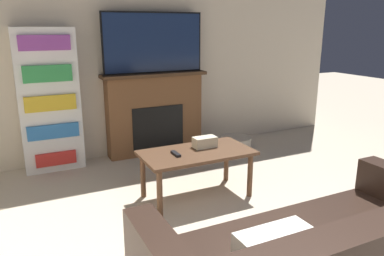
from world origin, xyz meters
The scene contains 8 objects.
wall_back centered at (0.00, 3.77, 1.35)m, with size 6.10×0.06×2.70m.
fireplace centered at (0.24, 3.63, 0.51)m, with size 1.30×0.28×1.02m.
tv centered at (0.24, 3.61, 1.37)m, with size 1.24×0.03×0.71m.
coffee_table centered at (0.13, 2.24, 0.39)m, with size 1.03×0.55×0.45m.
tissue_box centered at (0.25, 2.32, 0.50)m, with size 0.22×0.12×0.10m.
remote_control centered at (-0.09, 2.24, 0.46)m, with size 0.04×0.15×0.02m.
bookshelf centered at (-0.98, 3.60, 0.78)m, with size 0.63×0.29×1.56m.
storage_basket centered at (1.17, 3.20, 0.10)m, with size 0.40×0.40×0.19m.
Camera 1 is at (-1.35, -0.67, 1.56)m, focal length 35.00 mm.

